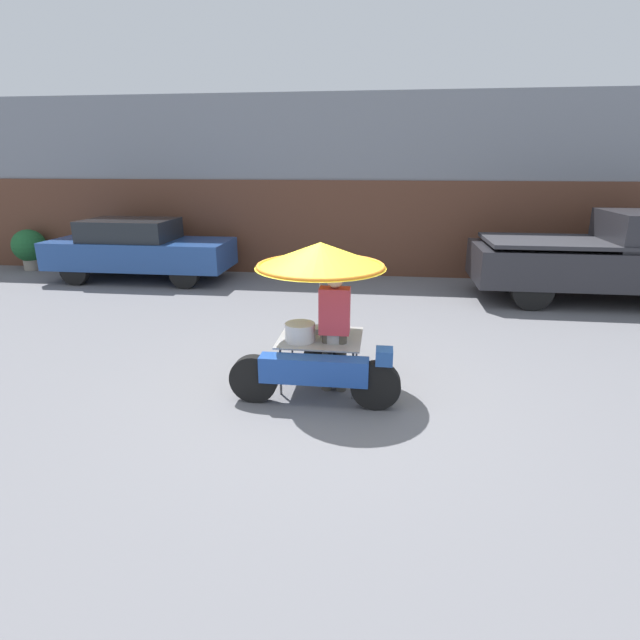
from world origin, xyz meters
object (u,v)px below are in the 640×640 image
at_px(parked_car, 139,249).
at_px(pickup_truck, 611,258).
at_px(potted_plant, 29,247).
at_px(vendor_motorcycle_cart, 320,283).
at_px(vendor_person, 334,325).

relative_size(parked_car, pickup_truck, 0.84).
height_order(pickup_truck, potted_plant, pickup_truck).
bearing_deg(vendor_motorcycle_cart, pickup_truck, 41.98).
relative_size(vendor_motorcycle_cart, parked_car, 0.47).
bearing_deg(vendor_person, pickup_truck, 43.55).
bearing_deg(potted_plant, vendor_motorcycle_cart, -35.91).
bearing_deg(pickup_truck, potted_plant, 174.15).
relative_size(parked_car, potted_plant, 4.04).
xyz_separation_m(pickup_truck, potted_plant, (-14.27, 1.46, -0.31)).
distance_m(vendor_motorcycle_cart, parked_car, 7.69).
height_order(parked_car, pickup_truck, pickup_truck).
relative_size(vendor_motorcycle_cart, potted_plant, 1.91).
xyz_separation_m(parked_car, pickup_truck, (10.71, -0.67, 0.15)).
bearing_deg(vendor_motorcycle_cart, potted_plant, 144.09).
bearing_deg(pickup_truck, parked_car, 176.40).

